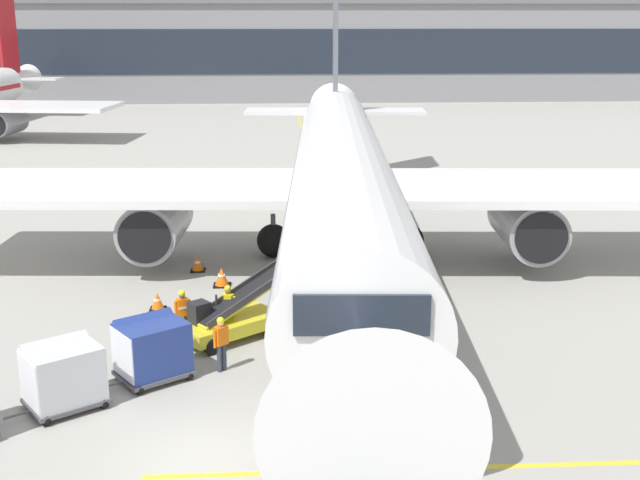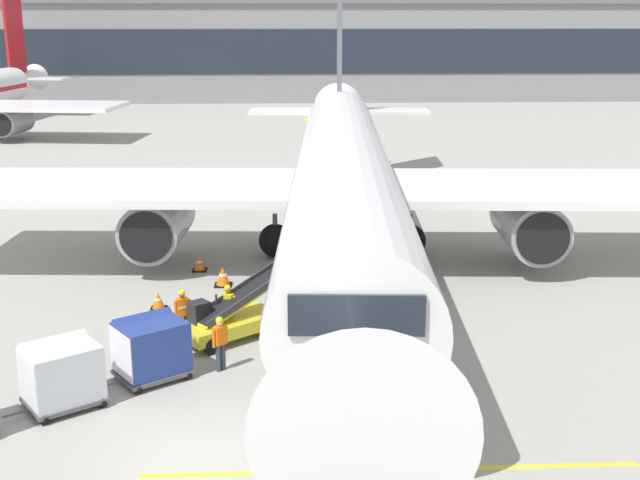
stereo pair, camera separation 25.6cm
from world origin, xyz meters
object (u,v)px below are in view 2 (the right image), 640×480
Objects in this scene: ground_crew_marshaller at (228,306)px; safety_cone_wingtip at (158,301)px; ground_crew_by_carts at (183,311)px; ground_crew_wingwalker at (144,349)px; belt_loader at (236,313)px; baggage_cart_second at (61,373)px; safety_cone_engine_keepout at (223,277)px; baggage_cart_lead at (150,347)px; parked_airplane at (343,176)px; safety_cone_nose_mark at (199,263)px; ground_crew_by_loader at (220,340)px.

safety_cone_wingtip is at bearing 137.38° from ground_crew_marshaller.
safety_cone_wingtip is at bearing 113.38° from ground_crew_by_carts.
ground_crew_marshaller is at bearing 57.74° from ground_crew_wingwalker.
ground_crew_by_carts and ground_crew_marshaller have the same top height.
belt_loader reaches higher than baggage_cart_second.
safety_cone_engine_keepout is (3.69, 10.32, -0.62)m from baggage_cart_second.
baggage_cart_lead is (-2.34, -3.21, 0.19)m from belt_loader.
baggage_cart_lead reaches higher than safety_cone_engine_keepout.
parked_airplane is 10.73m from ground_crew_by_carts.
parked_airplane is 13.54m from baggage_cart_lead.
safety_cone_engine_keepout is at bearing -60.97° from safety_cone_nose_mark.
baggage_cart_second reaches higher than ground_crew_by_loader.
baggage_cart_lead is at bearing 38.34° from baggage_cart_second.
belt_loader is 7.72m from safety_cone_nose_mark.
ground_crew_marshaller is at bearing 137.70° from belt_loader.
baggage_cart_second is at bearing -123.40° from parked_airplane.
ground_crew_wingwalker is at bearing -85.34° from safety_cone_wingtip.
ground_crew_by_loader is at bearing -96.52° from belt_loader.
ground_crew_by_loader is 1.00× the size of ground_crew_wingwalker.
parked_airplane is at bearing 67.72° from ground_crew_by_loader.
ground_crew_wingwalker is 8.91m from safety_cone_engine_keepout.
baggage_cart_second is at bearing -120.11° from ground_crew_by_carts.
baggage_cart_second is 4.72m from ground_crew_by_loader.
safety_cone_wingtip is at bearing -129.98° from safety_cone_engine_keepout.
baggage_cart_second reaches higher than ground_crew_by_carts.
ground_crew_by_loader is (-4.52, -11.05, -2.88)m from parked_airplane.
ground_crew_by_loader is 6.18m from safety_cone_wingtip.
safety_cone_nose_mark is (0.38, 10.67, -0.67)m from baggage_cart_lead.
safety_cone_nose_mark is (0.56, 10.79, -0.67)m from ground_crew_wingwalker.
ground_crew_marshaller and ground_crew_wingwalker have the same top height.
safety_cone_nose_mark is (2.55, 12.38, -0.67)m from baggage_cart_second.
belt_loader is at bearing 5.34° from ground_crew_by_carts.
safety_cone_nose_mark is at bearing 104.70° from belt_loader.
baggage_cart_lead is 8.76m from safety_cone_engine_keepout.
safety_cone_wingtip is at bearing 137.41° from belt_loader.
belt_loader is at bearing 52.97° from ground_crew_wingwalker.
ground_crew_by_loader is at bearing -63.97° from safety_cone_wingtip.
safety_cone_engine_keepout is (1.70, 8.73, -0.62)m from ground_crew_wingwalker.
ground_crew_marshaller is 1.00× the size of ground_crew_wingwalker.
ground_crew_by_carts is at bearing -174.66° from belt_loader.
belt_loader is at bearing 53.92° from baggage_cart_lead.
baggage_cart_second is 7.87m from safety_cone_wingtip.
ground_crew_by_carts is at bearing 118.90° from ground_crew_by_loader.
parked_airplane reaches higher than ground_crew_marshaller.
ground_crew_by_loader is 2.28m from ground_crew_wingwalker.
ground_crew_by_loader is 2.55× the size of safety_cone_nose_mark.
safety_cone_engine_keepout is (-0.55, 5.16, -0.62)m from ground_crew_marshaller.
baggage_cart_second is 1.55× the size of ground_crew_wingwalker.
baggage_cart_second reaches higher than safety_cone_nose_mark.
baggage_cart_second reaches higher than safety_cone_wingtip.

